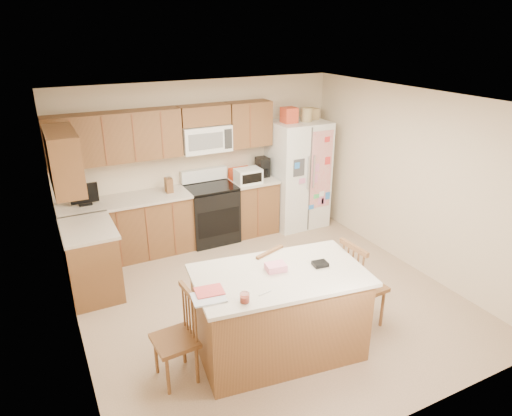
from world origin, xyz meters
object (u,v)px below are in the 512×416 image
stove (211,212)px  refrigerator (298,173)px  windsor_chair_back (260,287)px  windsor_chair_left (177,339)px  island (279,313)px  windsor_chair_right (361,286)px

stove → refrigerator: refrigerator is taller
windsor_chair_back → windsor_chair_left: bearing=-157.7°
stove → island: bearing=-97.6°
island → windsor_chair_back: size_ratio=1.94×
stove → windsor_chair_left: bearing=-117.6°
windsor_chair_back → windsor_chair_right: 1.15m
island → windsor_chair_back: island is taller
refrigerator → windsor_chair_left: (-3.03, -2.72, -0.47)m
island → windsor_chair_right: 1.08m
stove → island: 2.91m
windsor_chair_left → stove: bearing=62.4°
stove → windsor_chair_right: size_ratio=1.07×
windsor_chair_back → windsor_chair_right: size_ratio=0.93×
stove → island: size_ratio=0.60×
windsor_chair_left → windsor_chair_back: (1.14, 0.47, 0.01)m
refrigerator → windsor_chair_back: (-1.89, -2.25, -0.46)m
island → windsor_chair_right: windsor_chair_right is taller
refrigerator → windsor_chair_back: bearing=-129.9°
island → windsor_chair_right: bearing=0.6°
windsor_chair_left → windsor_chair_back: 1.23m
refrigerator → island: size_ratio=1.08×
windsor_chair_right → windsor_chair_left: bearing=177.6°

